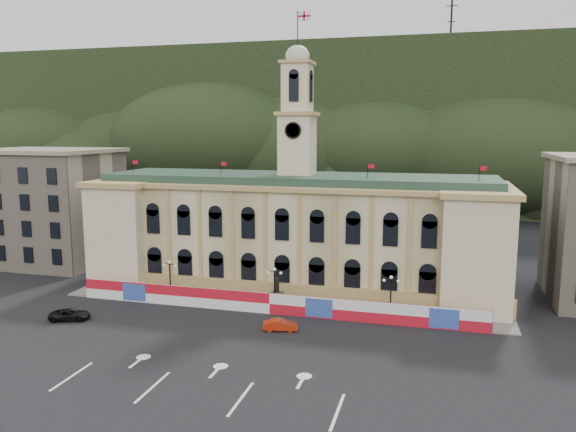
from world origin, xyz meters
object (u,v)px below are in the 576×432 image
(lamp_center, at_px, (274,284))
(red_sedan, at_px, (280,325))
(statue, at_px, (277,297))
(black_suv, at_px, (70,315))

(lamp_center, xyz_separation_m, red_sedan, (2.78, -7.06, -2.44))
(lamp_center, bearing_deg, red_sedan, -68.52)
(lamp_center, bearing_deg, statue, 90.00)
(statue, xyz_separation_m, red_sedan, (2.78, -8.06, -0.56))
(statue, height_order, red_sedan, statue)
(statue, bearing_deg, black_suv, -152.56)
(red_sedan, bearing_deg, statue, 5.78)
(red_sedan, relative_size, black_suv, 0.81)
(red_sedan, xyz_separation_m, black_suv, (-24.36, -3.15, 0.00))
(lamp_center, height_order, black_suv, lamp_center)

